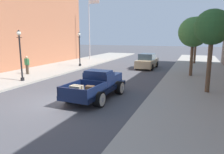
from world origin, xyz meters
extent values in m
plane|color=#47474C|center=(0.00, 0.00, 0.00)|extent=(140.00, 140.00, 0.00)
cube|color=#9E998E|center=(7.25, 0.00, 0.07)|extent=(5.50, 64.00, 0.15)
cube|color=#0F1938|center=(1.67, 1.49, 0.54)|extent=(1.97, 4.97, 0.24)
cube|color=#0F1938|center=(1.69, 1.84, 1.06)|extent=(1.61, 1.17, 0.80)
cube|color=#0F1938|center=(1.69, 1.79, 1.52)|extent=(1.48, 1.00, 0.12)
cube|color=#3D4C5B|center=(1.71, 2.41, 1.22)|extent=(1.33, 0.10, 0.44)
cube|color=#0F1938|center=(1.75, 3.14, 0.92)|extent=(1.38, 1.56, 0.52)
cube|color=silver|center=(1.78, 3.94, 0.90)|extent=(0.68, 0.13, 0.47)
cube|color=#0F1938|center=(1.61, 0.09, 0.68)|extent=(1.78, 2.17, 0.04)
cube|color=#0F1938|center=(0.80, 0.13, 0.90)|extent=(0.17, 2.10, 0.44)
cube|color=#0F1938|center=(2.42, 0.06, 0.90)|extent=(0.17, 2.10, 0.44)
cube|color=#0F1938|center=(1.57, -0.92, 0.90)|extent=(1.62, 0.15, 0.44)
cube|color=#0F1938|center=(1.66, 1.10, 0.90)|extent=(1.62, 0.15, 0.44)
cylinder|color=black|center=(0.84, 2.88, 0.40)|extent=(0.39, 0.82, 0.80)
cylinder|color=silver|center=(0.65, 2.89, 0.40)|extent=(0.04, 0.66, 0.66)
cylinder|color=silver|center=(0.64, 2.89, 0.40)|extent=(0.03, 0.24, 0.24)
cylinder|color=black|center=(2.63, 2.80, 0.40)|extent=(0.39, 0.82, 0.80)
cylinder|color=silver|center=(2.81, 2.79, 0.40)|extent=(0.04, 0.66, 0.66)
cylinder|color=silver|center=(2.82, 2.79, 0.40)|extent=(0.03, 0.24, 0.24)
cylinder|color=black|center=(0.72, 0.19, 0.40)|extent=(0.39, 0.82, 0.80)
cylinder|color=silver|center=(0.53, 0.19, 0.40)|extent=(0.04, 0.66, 0.66)
cylinder|color=silver|center=(0.52, 0.19, 0.40)|extent=(0.03, 0.24, 0.24)
cylinder|color=black|center=(2.51, 0.11, 0.40)|extent=(0.39, 0.82, 0.80)
cylinder|color=silver|center=(2.70, 0.10, 0.40)|extent=(0.04, 0.66, 0.66)
cylinder|color=silver|center=(2.71, 0.10, 0.40)|extent=(0.03, 0.24, 0.24)
cube|color=gray|center=(1.42, -0.25, 0.90)|extent=(0.62, 0.47, 0.40)
cube|color=#3D2D1E|center=(1.42, -0.25, 0.90)|extent=(0.62, 0.08, 0.42)
cube|color=brown|center=(1.84, 0.38, 0.84)|extent=(0.46, 0.35, 0.28)
cube|color=tan|center=(1.92, 14.04, 0.61)|extent=(1.79, 4.33, 0.80)
cube|color=#384C5B|center=(1.92, 13.89, 1.33)|extent=(1.55, 2.02, 0.64)
cylinder|color=black|center=(1.11, 15.35, 0.33)|extent=(0.23, 0.66, 0.66)
cylinder|color=black|center=(2.77, 15.32, 0.33)|extent=(0.23, 0.66, 0.66)
cylinder|color=black|center=(1.07, 12.77, 0.33)|extent=(0.23, 0.66, 0.66)
cylinder|color=black|center=(2.72, 12.74, 0.33)|extent=(0.23, 0.66, 0.66)
cylinder|color=brown|center=(-7.26, 5.59, 0.58)|extent=(0.14, 0.14, 0.86)
cylinder|color=brown|center=(-7.08, 5.59, 0.58)|extent=(0.14, 0.14, 0.86)
cube|color=#387A47|center=(-7.17, 5.59, 1.29)|extent=(0.36, 0.22, 0.56)
cylinder|color=#387A47|center=(-7.39, 5.59, 1.26)|extent=(0.09, 0.09, 0.54)
cylinder|color=#387A47|center=(-6.95, 5.59, 1.26)|extent=(0.09, 0.09, 0.54)
sphere|color=tan|center=(-7.17, 5.59, 1.69)|extent=(0.22, 0.22, 0.22)
cylinder|color=black|center=(-5.46, 3.20, 0.27)|extent=(0.28, 0.28, 0.24)
cylinder|color=black|center=(-5.46, 3.20, 1.99)|extent=(0.12, 0.12, 3.20)
cylinder|color=black|center=(-5.46, 3.20, 3.44)|extent=(0.50, 0.04, 0.04)
sphere|color=silver|center=(-5.46, 3.20, 3.75)|extent=(0.32, 0.32, 0.32)
cone|color=black|center=(-5.46, 3.20, 3.93)|extent=(0.24, 0.24, 0.14)
cylinder|color=black|center=(-5.44, 11.99, 0.27)|extent=(0.28, 0.28, 0.24)
cylinder|color=black|center=(-5.44, 11.99, 1.99)|extent=(0.12, 0.12, 3.20)
cylinder|color=black|center=(-5.44, 11.99, 3.44)|extent=(0.50, 0.04, 0.04)
sphere|color=silver|center=(-5.44, 11.99, 3.75)|extent=(0.32, 0.32, 0.32)
cone|color=black|center=(-5.44, 11.99, 3.93)|extent=(0.24, 0.24, 0.14)
cylinder|color=#B2B2B7|center=(-7.67, 18.81, 4.65)|extent=(0.12, 0.12, 9.00)
cube|color=silver|center=(-6.81, 18.81, 8.50)|extent=(1.60, 0.03, 1.00)
cylinder|color=brown|center=(7.68, 4.72, 1.71)|extent=(0.26, 0.26, 3.13)
sphere|color=#285628|center=(7.68, 4.72, 4.06)|extent=(2.07, 2.07, 2.07)
cylinder|color=brown|center=(6.57, 10.27, 1.54)|extent=(0.26, 0.26, 2.78)
sphere|color=#3D7538|center=(6.57, 10.27, 3.87)|extent=(2.50, 2.50, 2.50)
cylinder|color=brown|center=(6.78, 19.54, 1.83)|extent=(0.26, 0.26, 3.36)
sphere|color=#33662D|center=(6.78, 19.54, 4.54)|extent=(2.73, 2.73, 2.73)
camera|label=1|loc=(6.88, -9.25, 3.53)|focal=34.13mm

